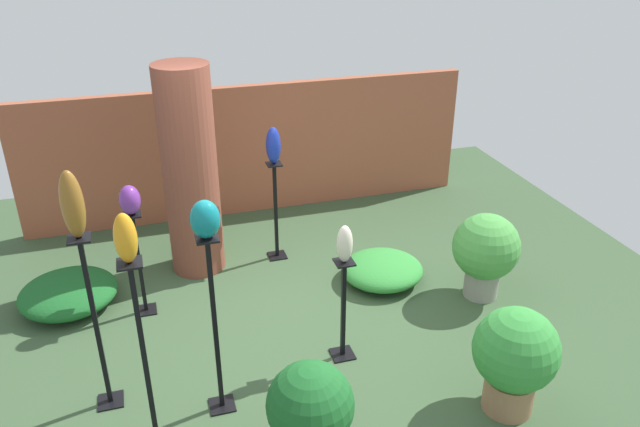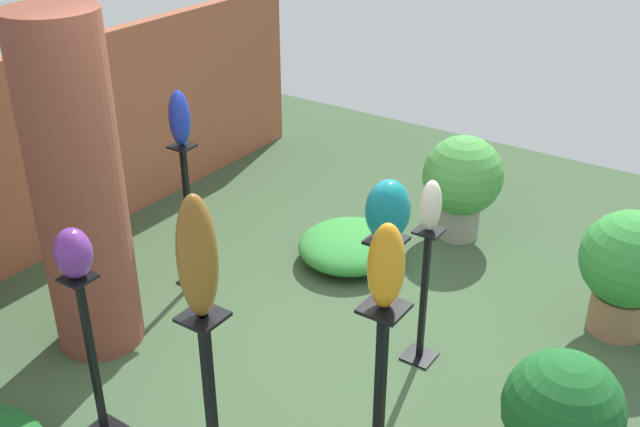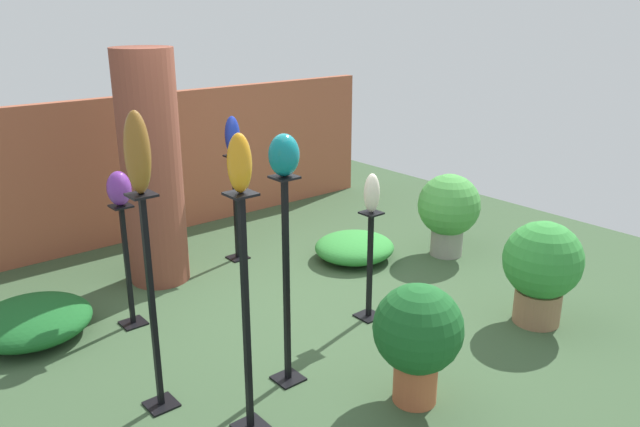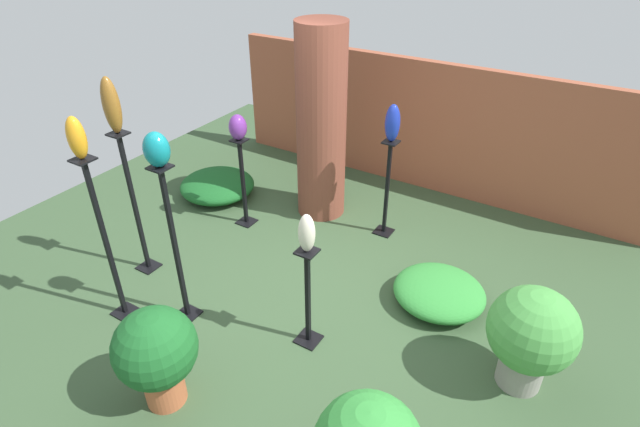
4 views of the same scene
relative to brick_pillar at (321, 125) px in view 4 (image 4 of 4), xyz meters
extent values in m
plane|color=#385133|center=(0.86, -1.47, -1.12)|extent=(8.00, 8.00, 0.00)
cube|color=#9E5138|center=(0.86, 1.25, -0.30)|extent=(5.60, 0.12, 1.65)
cylinder|color=brown|center=(0.00, 0.00, 0.00)|extent=(0.57, 0.57, 2.25)
cube|color=black|center=(-0.61, -0.71, -1.12)|extent=(0.20, 0.20, 0.01)
cube|color=black|center=(-0.61, -0.71, -0.59)|extent=(0.04, 0.04, 1.07)
cube|color=black|center=(-0.61, -0.71, -0.06)|extent=(0.16, 0.16, 0.02)
cube|color=black|center=(-0.61, -2.51, -1.12)|extent=(0.20, 0.20, 0.01)
cube|color=black|center=(-0.61, -2.51, -0.33)|extent=(0.04, 0.04, 1.59)
cube|color=black|center=(-0.61, -2.51, 0.46)|extent=(0.16, 0.16, 0.02)
cube|color=black|center=(-0.95, -1.92, -1.12)|extent=(0.20, 0.20, 0.01)
cube|color=black|center=(-0.95, -1.92, -0.37)|extent=(0.04, 0.04, 1.51)
cube|color=black|center=(-0.95, -1.92, 0.38)|extent=(0.16, 0.16, 0.02)
cube|color=black|center=(0.88, -0.05, -1.12)|extent=(0.20, 0.20, 0.01)
cube|color=black|center=(0.88, -0.05, -0.55)|extent=(0.04, 0.04, 1.14)
cube|color=black|center=(0.88, -0.05, 0.01)|extent=(0.16, 0.16, 0.02)
cube|color=black|center=(1.03, -1.91, -1.12)|extent=(0.20, 0.20, 0.01)
cube|color=black|center=(1.03, -1.91, -0.64)|extent=(0.04, 0.04, 0.97)
cube|color=black|center=(1.03, -1.91, -0.16)|extent=(0.16, 0.16, 0.01)
cube|color=black|center=(-0.09, -2.23, -1.12)|extent=(0.20, 0.20, 0.01)
cube|color=black|center=(-0.09, -2.23, -0.35)|extent=(0.04, 0.04, 1.54)
cube|color=black|center=(-0.09, -2.23, 0.41)|extent=(0.16, 0.16, 0.02)
ellipsoid|color=#6B2D8C|center=(-0.61, -0.71, 0.09)|extent=(0.19, 0.20, 0.28)
ellipsoid|color=orange|center=(-0.61, -2.51, 0.64)|extent=(0.14, 0.13, 0.34)
ellipsoid|color=brown|center=(-0.95, -1.92, 0.64)|extent=(0.16, 0.14, 0.51)
ellipsoid|color=#192D9E|center=(0.88, -0.05, 0.22)|extent=(0.16, 0.14, 0.40)
ellipsoid|color=beige|center=(1.03, -1.91, 0.01)|extent=(0.13, 0.13, 0.33)
ellipsoid|color=#0F727A|center=(-0.09, -2.23, 0.56)|extent=(0.21, 0.19, 0.28)
cylinder|color=gray|center=(2.69, -1.41, -0.98)|extent=(0.35, 0.35, 0.28)
sphere|color=#479942|center=(2.69, -1.41, -0.56)|extent=(0.67, 0.67, 0.67)
cylinder|color=#B25B38|center=(0.43, -2.99, -0.97)|extent=(0.30, 0.30, 0.30)
sphere|color=#195923|center=(0.43, -2.99, -0.57)|extent=(0.61, 0.61, 0.61)
ellipsoid|color=#338C38|center=(1.83, -0.87, -0.99)|extent=(0.86, 0.83, 0.27)
ellipsoid|color=#195923|center=(-1.33, -0.39, -0.98)|extent=(0.95, 0.94, 0.29)
camera|label=1|loc=(-0.43, -6.08, 2.48)|focal=35.00mm
camera|label=2|loc=(-2.61, -3.59, 2.04)|focal=42.00mm
camera|label=3|loc=(-2.43, -5.40, 1.48)|focal=35.00mm
camera|label=4|loc=(2.74, -4.51, 2.14)|focal=28.00mm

